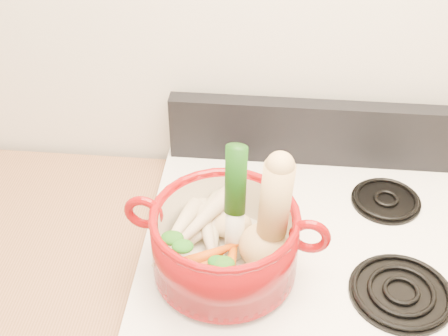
# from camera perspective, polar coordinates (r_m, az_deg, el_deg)

# --- Properties ---
(wall_back) EXTENTS (3.50, 0.02, 2.60)m
(wall_back) POSITION_cam_1_polar(r_m,az_deg,el_deg) (1.59, 8.86, 11.99)
(wall_back) COLOR beige
(wall_back) RESTS_ON floor
(cooktop) EXTENTS (0.78, 0.67, 0.03)m
(cooktop) POSITION_cam_1_polar(r_m,az_deg,el_deg) (1.51, 7.88, -6.58)
(cooktop) COLOR white
(cooktop) RESTS_ON stove_body
(control_backsplash) EXTENTS (0.76, 0.05, 0.18)m
(control_backsplash) POSITION_cam_1_polar(r_m,az_deg,el_deg) (1.67, 8.06, 3.24)
(control_backsplash) COLOR black
(control_backsplash) RESTS_ON cooktop
(burner_front_left) EXTENTS (0.22, 0.22, 0.02)m
(burner_front_left) POSITION_cam_1_polar(r_m,az_deg,el_deg) (1.38, 0.05, -10.09)
(burner_front_left) COLOR black
(burner_front_left) RESTS_ON cooktop
(burner_front_right) EXTENTS (0.22, 0.22, 0.02)m
(burner_front_right) POSITION_cam_1_polar(r_m,az_deg,el_deg) (1.41, 15.90, -10.81)
(burner_front_right) COLOR black
(burner_front_right) RESTS_ON cooktop
(burner_back_left) EXTENTS (0.17, 0.17, 0.02)m
(burner_back_left) POSITION_cam_1_polar(r_m,az_deg,el_deg) (1.60, 1.07, -2.03)
(burner_back_left) COLOR black
(burner_back_left) RESTS_ON cooktop
(burner_back_right) EXTENTS (0.17, 0.17, 0.02)m
(burner_back_right) POSITION_cam_1_polar(r_m,az_deg,el_deg) (1.62, 14.60, -2.79)
(burner_back_right) COLOR black
(burner_back_right) RESTS_ON cooktop
(dutch_oven) EXTENTS (0.35, 0.35, 0.15)m
(dutch_oven) POSITION_cam_1_polar(r_m,az_deg,el_deg) (1.34, 0.08, -6.78)
(dutch_oven) COLOR maroon
(dutch_oven) RESTS_ON burner_front_left
(pot_handle_left) EXTENTS (0.09, 0.03, 0.09)m
(pot_handle_left) POSITION_cam_1_polar(r_m,az_deg,el_deg) (1.34, -7.36, -4.05)
(pot_handle_left) COLOR maroon
(pot_handle_left) RESTS_ON dutch_oven
(pot_handle_right) EXTENTS (0.09, 0.03, 0.09)m
(pot_handle_right) POSITION_cam_1_polar(r_m,az_deg,el_deg) (1.29, 7.85, -6.21)
(pot_handle_right) COLOR maroon
(pot_handle_right) RESTS_ON dutch_oven
(squash) EXTENTS (0.14, 0.13, 0.27)m
(squash) POSITION_cam_1_polar(r_m,az_deg,el_deg) (1.27, 3.77, -4.38)
(squash) COLOR tan
(squash) RESTS_ON dutch_oven
(leek) EXTENTS (0.05, 0.08, 0.29)m
(leek) POSITION_cam_1_polar(r_m,az_deg,el_deg) (1.28, 1.02, -3.25)
(leek) COLOR silver
(leek) RESTS_ON dutch_oven
(ginger) EXTENTS (0.11, 0.10, 0.05)m
(ginger) POSITION_cam_1_polar(r_m,az_deg,el_deg) (1.40, 0.23, -5.29)
(ginger) COLOR tan
(ginger) RESTS_ON dutch_oven
(parsnip_0) EXTENTS (0.08, 0.25, 0.07)m
(parsnip_0) POSITION_cam_1_polar(r_m,az_deg,el_deg) (1.38, -1.06, -6.45)
(parsnip_0) COLOR beige
(parsnip_0) RESTS_ON dutch_oven
(parsnip_1) EXTENTS (0.15, 0.15, 0.05)m
(parsnip_1) POSITION_cam_1_polar(r_m,az_deg,el_deg) (1.38, -2.72, -6.30)
(parsnip_1) COLOR beige
(parsnip_1) RESTS_ON dutch_oven
(parsnip_2) EXTENTS (0.10, 0.20, 0.06)m
(parsnip_2) POSITION_cam_1_polar(r_m,az_deg,el_deg) (1.36, -1.43, -6.18)
(parsnip_2) COLOR beige
(parsnip_2) RESTS_ON dutch_oven
(parsnip_3) EXTENTS (0.11, 0.19, 0.06)m
(parsnip_3) POSITION_cam_1_polar(r_m,az_deg,el_deg) (1.37, -4.46, -5.88)
(parsnip_3) COLOR beige
(parsnip_3) RESTS_ON dutch_oven
(parsnip_4) EXTENTS (0.12, 0.20, 0.06)m
(parsnip_4) POSITION_cam_1_polar(r_m,az_deg,el_deg) (1.38, -2.28, -4.88)
(parsnip_4) COLOR beige
(parsnip_4) RESTS_ON dutch_oven
(parsnip_5) EXTENTS (0.17, 0.23, 0.07)m
(parsnip_5) POSITION_cam_1_polar(r_m,az_deg,el_deg) (1.37, -2.25, -4.93)
(parsnip_5) COLOR beige
(parsnip_5) RESTS_ON dutch_oven
(carrot_0) EXTENTS (0.05, 0.15, 0.04)m
(carrot_0) POSITION_cam_1_polar(r_m,az_deg,el_deg) (1.32, 0.26, -9.55)
(carrot_0) COLOR #CD570A
(carrot_0) RESTS_ON dutch_oven
(carrot_1) EXTENTS (0.13, 0.14, 0.05)m
(carrot_1) POSITION_cam_1_polar(r_m,az_deg,el_deg) (1.33, -1.12, -8.42)
(carrot_1) COLOR #C65609
(carrot_1) RESTS_ON dutch_oven
(carrot_2) EXTENTS (0.05, 0.19, 0.05)m
(carrot_2) POSITION_cam_1_polar(r_m,az_deg,el_deg) (1.31, 0.62, -8.81)
(carrot_2) COLOR #CA620A
(carrot_2) RESTS_ON dutch_oven
(carrot_3) EXTENTS (0.15, 0.11, 0.05)m
(carrot_3) POSITION_cam_1_polar(r_m,az_deg,el_deg) (1.32, -1.39, -8.03)
(carrot_3) COLOR #CF630A
(carrot_3) RESTS_ON dutch_oven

